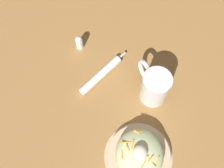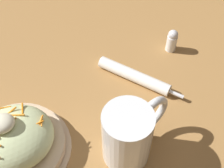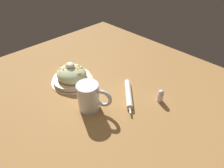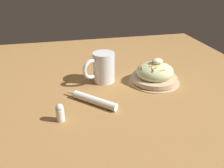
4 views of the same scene
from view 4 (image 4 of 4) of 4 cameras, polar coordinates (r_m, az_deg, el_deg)
ground_plane at (r=1.01m, az=0.37°, el=-0.30°), size 1.43×1.43×0.00m
salad_plate at (r=1.04m, az=10.30°, el=2.36°), size 0.22×0.22×0.11m
beer_mug at (r=1.02m, az=-2.19°, el=3.64°), size 0.15×0.10×0.13m
napkin_roll at (r=0.87m, az=-4.34°, el=-3.99°), size 0.17×0.17×0.03m
salt_shaker at (r=0.79m, az=-12.51°, el=-6.76°), size 0.03×0.03×0.06m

